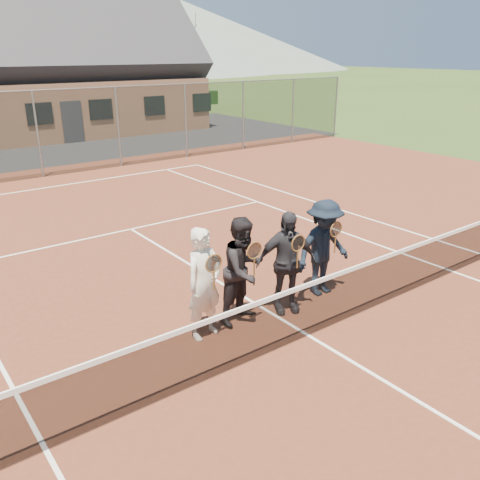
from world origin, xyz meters
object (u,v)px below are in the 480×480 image
at_px(player_a, 204,283).
at_px(player_b, 244,270).
at_px(player_d, 323,248).
at_px(clubhouse, 48,56).
at_px(tennis_net, 310,307).
at_px(player_c, 286,262).

relative_size(player_a, player_b, 1.00).
bearing_deg(player_d, player_b, 177.32).
bearing_deg(clubhouse, tennis_net, -99.46).
bearing_deg(player_b, player_c, -13.02).
distance_m(tennis_net, player_b, 1.22).
distance_m(clubhouse, player_d, 23.39).
height_order(tennis_net, clubhouse, clubhouse).
relative_size(player_a, player_d, 1.00).
xyz_separation_m(tennis_net, clubhouse, (4.00, 24.00, 3.45)).
height_order(player_c, player_d, same).
distance_m(clubhouse, player_b, 23.58).
distance_m(player_b, player_d, 1.76).
bearing_deg(player_b, tennis_net, -65.03).
xyz_separation_m(clubhouse, player_b, (-4.49, -22.95, -3.07)).
relative_size(tennis_net, clubhouse, 0.75).
height_order(clubhouse, player_a, clubhouse).
height_order(player_a, player_c, same).
relative_size(clubhouse, player_d, 8.67).
relative_size(tennis_net, player_b, 6.49).
relative_size(clubhouse, player_c, 8.67).
bearing_deg(player_c, player_a, 175.05).
bearing_deg(player_d, clubhouse, 83.23).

